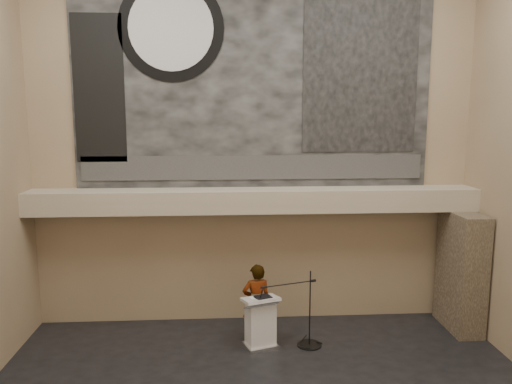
{
  "coord_description": "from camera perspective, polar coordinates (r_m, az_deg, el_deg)",
  "views": [
    {
      "loc": [
        -0.66,
        -7.38,
        4.92
      ],
      "look_at": [
        0.0,
        3.2,
        3.2
      ],
      "focal_mm": 35.0,
      "sensor_mm": 36.0,
      "label": 1
    }
  ],
  "objects": [
    {
      "name": "wall_back",
      "position": [
        11.41,
        -0.25,
        5.85
      ],
      "size": [
        10.0,
        0.02,
        8.5
      ],
      "primitive_type": "cube",
      "color": "#91785C",
      "rests_on": "floor"
    },
    {
      "name": "wall_front",
      "position": [
        3.5,
        7.31,
        -1.85
      ],
      "size": [
        10.0,
        0.02,
        8.5
      ],
      "primitive_type": "cube",
      "color": "#91785C",
      "rests_on": "floor"
    },
    {
      "name": "soffit",
      "position": [
        11.17,
        -0.13,
        -0.94
      ],
      "size": [
        10.0,
        0.8,
        0.5
      ],
      "primitive_type": "cube",
      "color": "tan",
      "rests_on": "wall_back"
    },
    {
      "name": "sprinkler_left",
      "position": [
        11.19,
        -8.32,
        -2.47
      ],
      "size": [
        0.04,
        0.04,
        0.06
      ],
      "primitive_type": "cylinder",
      "color": "#B2893D",
      "rests_on": "soffit"
    },
    {
      "name": "sprinkler_right",
      "position": [
        11.44,
        9.44,
        -2.25
      ],
      "size": [
        0.04,
        0.04,
        0.06
      ],
      "primitive_type": "cylinder",
      "color": "#B2893D",
      "rests_on": "soffit"
    },
    {
      "name": "banner",
      "position": [
        11.39,
        -0.25,
        13.15
      ],
      "size": [
        8.0,
        0.05,
        5.0
      ],
      "primitive_type": "cube",
      "color": "black",
      "rests_on": "wall_back"
    },
    {
      "name": "banner_text_strip",
      "position": [
        11.39,
        -0.23,
        2.82
      ],
      "size": [
        7.76,
        0.02,
        0.55
      ],
      "primitive_type": "cube",
      "color": "#313131",
      "rests_on": "banner"
    },
    {
      "name": "banner_clock_rim",
      "position": [
        11.5,
        -9.69,
        18.0
      ],
      "size": [
        2.3,
        0.02,
        2.3
      ],
      "primitive_type": "cylinder",
      "rotation": [
        1.57,
        0.0,
        0.0
      ],
      "color": "black",
      "rests_on": "banner"
    },
    {
      "name": "banner_clock_face",
      "position": [
        11.48,
        -9.7,
        18.01
      ],
      "size": [
        1.84,
        0.02,
        1.84
      ],
      "primitive_type": "cylinder",
      "rotation": [
        1.57,
        0.0,
        0.0
      ],
      "color": "silver",
      "rests_on": "banner"
    },
    {
      "name": "banner_building_print",
      "position": [
        11.74,
        11.87,
        13.33
      ],
      "size": [
        2.6,
        0.02,
        3.6
      ],
      "primitive_type": "cube",
      "color": "black",
      "rests_on": "banner"
    },
    {
      "name": "banner_brick_print",
      "position": [
        11.64,
        -17.52,
        11.16
      ],
      "size": [
        1.1,
        0.02,
        3.2
      ],
      "primitive_type": "cube",
      "color": "black",
      "rests_on": "banner"
    },
    {
      "name": "stone_pier",
      "position": [
        12.31,
        22.41,
        -8.35
      ],
      "size": [
        0.6,
        1.4,
        2.7
      ],
      "primitive_type": "cube",
      "color": "#433729",
      "rests_on": "floor"
    },
    {
      "name": "lectern",
      "position": [
        10.78,
        0.51,
        -14.68
      ],
      "size": [
        0.85,
        0.72,
        1.14
      ],
      "rotation": [
        0.0,
        0.0,
        0.33
      ],
      "color": "silver",
      "rests_on": "floor"
    },
    {
      "name": "binder",
      "position": [
        10.54,
        0.81,
        -11.93
      ],
      "size": [
        0.4,
        0.36,
        0.04
      ],
      "primitive_type": "cube",
      "rotation": [
        0.0,
        0.0,
        0.41
      ],
      "color": "black",
      "rests_on": "lectern"
    },
    {
      "name": "papers",
      "position": [
        10.51,
        0.08,
        -12.07
      ],
      "size": [
        0.31,
        0.36,
        0.0
      ],
      "primitive_type": "cube",
      "rotation": [
        0.0,
        0.0,
        0.41
      ],
      "color": "white",
      "rests_on": "lectern"
    },
    {
      "name": "speaker_person",
      "position": [
        10.99,
        0.06,
        -12.51
      ],
      "size": [
        0.67,
        0.48,
        1.7
      ],
      "primitive_type": "imported",
      "rotation": [
        0.0,
        0.0,
        3.27
      ],
      "color": "silver",
      "rests_on": "floor"
    },
    {
      "name": "mic_stand",
      "position": [
        11.03,
        5.95,
        -15.97
      ],
      "size": [
        1.31,
        0.6,
        1.65
      ],
      "rotation": [
        0.0,
        0.0,
        0.31
      ],
      "color": "black",
      "rests_on": "floor"
    }
  ]
}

